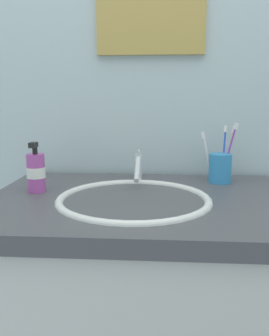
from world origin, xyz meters
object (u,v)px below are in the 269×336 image
object	(u,v)px
toothbrush_cup	(220,168)
toothbrush_white	(207,153)
toothbrush_yellow	(229,150)
faucet	(138,168)
soap_dispenser	(36,172)
toothbrush_purple	(230,148)
toothbrush_blue	(224,149)

from	to	relation	value
toothbrush_cup	toothbrush_white	distance (m)	0.07
toothbrush_white	toothbrush_yellow	bearing A→B (deg)	2.69
faucet	toothbrush_white	world-z (taller)	toothbrush_white
faucet	soap_dispenser	world-z (taller)	soap_dispenser
toothbrush_yellow	soap_dispenser	distance (m)	0.67
toothbrush_cup	soap_dispenser	size ratio (longest dim) A/B	0.64
toothbrush_cup	toothbrush_purple	xyz separation A→B (m)	(0.03, 0.01, 0.07)
toothbrush_purple	toothbrush_blue	distance (m)	0.03
toothbrush_cup	soap_dispenser	bearing A→B (deg)	-164.21
toothbrush_cup	soap_dispenser	world-z (taller)	soap_dispenser
toothbrush_blue	toothbrush_cup	bearing A→B (deg)	-114.61
toothbrush_purple	toothbrush_yellow	bearing A→B (deg)	93.99
toothbrush_blue	soap_dispenser	world-z (taller)	toothbrush_blue
toothbrush_yellow	toothbrush_white	world-z (taller)	toothbrush_yellow
faucet	toothbrush_blue	world-z (taller)	toothbrush_blue
faucet	toothbrush_blue	distance (m)	0.32
faucet	toothbrush_blue	xyz separation A→B (m)	(0.31, 0.07, 0.06)
toothbrush_purple	soap_dispenser	bearing A→B (deg)	-163.87
toothbrush_purple	soap_dispenser	xyz separation A→B (m)	(-0.64, -0.18, -0.06)
toothbrush_purple	soap_dispenser	distance (m)	0.67
toothbrush_yellow	toothbrush_blue	distance (m)	0.03
faucet	toothbrush_white	distance (m)	0.25
toothbrush_blue	faucet	bearing A→B (deg)	-166.91
faucet	toothbrush_yellow	bearing A→B (deg)	8.65
soap_dispenser	toothbrush_white	bearing A→B (deg)	18.25
toothbrush_blue	soap_dispenser	bearing A→B (deg)	-161.35
toothbrush_purple	faucet	bearing A→B (deg)	-171.94
toothbrush_purple	toothbrush_yellow	world-z (taller)	toothbrush_purple
toothbrush_blue	toothbrush_yellow	bearing A→B (deg)	-56.92
toothbrush_purple	soap_dispenser	world-z (taller)	toothbrush_purple
toothbrush_cup	toothbrush_yellow	xyz separation A→B (m)	(0.03, 0.02, 0.06)
toothbrush_purple	soap_dispenser	size ratio (longest dim) A/B	1.29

